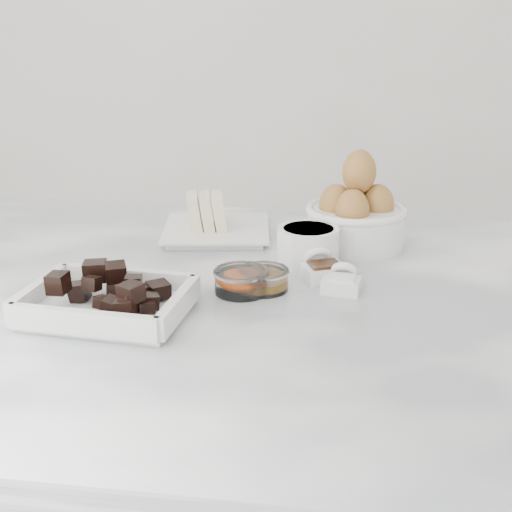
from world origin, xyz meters
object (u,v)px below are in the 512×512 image
at_px(sugar_ramekin, 308,244).
at_px(salt_spoon, 342,281).
at_px(vanilla_spoon, 322,268).
at_px(zest_bowl, 241,280).
at_px(chocolate_dish, 107,298).
at_px(egg_bowl, 356,215).
at_px(honey_bowl, 263,279).
at_px(butter_plate, 215,222).

height_order(sugar_ramekin, salt_spoon, sugar_ramekin).
distance_m(sugar_ramekin, vanilla_spoon, 0.06).
xyz_separation_m(sugar_ramekin, zest_bowl, (-0.08, -0.12, -0.01)).
bearing_deg(chocolate_dish, egg_bowl, 46.70).
bearing_deg(egg_bowl, salt_spoon, -94.37).
distance_m(honey_bowl, zest_bowl, 0.03).
relative_size(chocolate_dish, zest_bowl, 2.76).
distance_m(sugar_ramekin, salt_spoon, 0.11).
bearing_deg(butter_plate, zest_bowl, -70.68).
distance_m(butter_plate, zest_bowl, 0.24).
distance_m(chocolate_dish, honey_bowl, 0.20).
distance_m(sugar_ramekin, egg_bowl, 0.11).
relative_size(sugar_ramekin, honey_bowl, 1.31).
height_order(butter_plate, salt_spoon, butter_plate).
xyz_separation_m(chocolate_dish, salt_spoon, (0.27, 0.12, -0.01)).
relative_size(sugar_ramekin, vanilla_spoon, 1.10).
distance_m(chocolate_dish, sugar_ramekin, 0.31).
xyz_separation_m(egg_bowl, vanilla_spoon, (-0.04, -0.15, -0.03)).
xyz_separation_m(chocolate_dish, butter_plate, (0.06, 0.32, 0.00)).
relative_size(honey_bowl, zest_bowl, 0.93).
relative_size(butter_plate, honey_bowl, 2.78).
distance_m(chocolate_dish, egg_bowl, 0.42).
xyz_separation_m(egg_bowl, zest_bowl, (-0.14, -0.21, -0.03)).
distance_m(honey_bowl, vanilla_spoon, 0.09).
distance_m(egg_bowl, vanilla_spoon, 0.15).
bearing_deg(vanilla_spoon, chocolate_dish, -147.07).
bearing_deg(zest_bowl, sugar_ramekin, 57.89).
relative_size(sugar_ramekin, zest_bowl, 1.21).
bearing_deg(vanilla_spoon, salt_spoon, -56.09).
bearing_deg(chocolate_dish, zest_bowl, 32.49).
bearing_deg(honey_bowl, zest_bowl, -154.35).
height_order(vanilla_spoon, salt_spoon, vanilla_spoon).
height_order(sugar_ramekin, vanilla_spoon, sugar_ramekin).
distance_m(zest_bowl, vanilla_spoon, 0.12).
relative_size(chocolate_dish, egg_bowl, 1.30).
bearing_deg(egg_bowl, chocolate_dish, -133.30).
relative_size(egg_bowl, honey_bowl, 2.28).
distance_m(butter_plate, egg_bowl, 0.22).
height_order(sugar_ramekin, honey_bowl, sugar_ramekin).
relative_size(honey_bowl, salt_spoon, 1.08).
height_order(honey_bowl, zest_bowl, zest_bowl).
xyz_separation_m(zest_bowl, salt_spoon, (0.13, 0.03, -0.00)).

